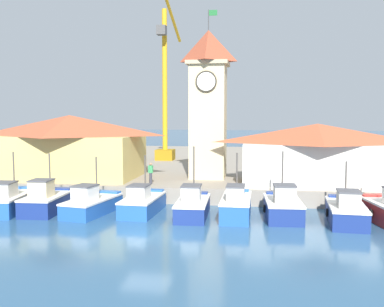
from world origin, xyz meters
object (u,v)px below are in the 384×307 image
(fishing_boat_center, at_px, (143,203))
(clock_tower, at_px, (208,100))
(fishing_boat_left_inner, at_px, (46,201))
(fishing_boat_right_outer, at_px, (283,206))
(warehouse_left, at_px, (70,146))
(fishing_boat_mid_right, at_px, (193,205))
(warehouse_right, at_px, (317,154))
(fishing_boat_far_right, at_px, (346,211))
(fishing_boat_mid_left, at_px, (92,204))
(dock_worker_along_quay, at_px, (151,173))
(dock_worker_near_tower, at_px, (253,176))
(fishing_boat_right_inner, at_px, (236,205))
(port_crane_near, at_px, (165,101))
(fishing_boat_left_outer, at_px, (10,201))

(fishing_boat_center, relative_size, clock_tower, 0.36)
(fishing_boat_left_inner, xyz_separation_m, fishing_boat_right_outer, (15.32, 0.60, -0.01))
(clock_tower, bearing_deg, warehouse_left, -173.84)
(fishing_boat_center, distance_m, warehouse_left, 11.46)
(fishing_boat_mid_right, bearing_deg, warehouse_right, 38.87)
(fishing_boat_far_right, relative_size, clock_tower, 0.37)
(fishing_boat_left_inner, xyz_separation_m, warehouse_left, (-1.86, 8.11, 3.05))
(fishing_boat_left_inner, relative_size, fishing_boat_mid_left, 0.90)
(fishing_boat_mid_right, relative_size, warehouse_right, 0.44)
(fishing_boat_right_outer, relative_size, dock_worker_along_quay, 2.89)
(dock_worker_near_tower, bearing_deg, fishing_boat_center, -148.91)
(fishing_boat_right_outer, bearing_deg, fishing_boat_mid_left, -177.10)
(fishing_boat_mid_left, bearing_deg, fishing_boat_right_outer, 2.90)
(fishing_boat_right_inner, xyz_separation_m, port_crane_near, (-9.27, 22.33, 7.18))
(fishing_boat_far_right, bearing_deg, dock_worker_along_quay, 157.86)
(fishing_boat_center, height_order, warehouse_left, warehouse_left)
(clock_tower, bearing_deg, warehouse_right, -15.74)
(port_crane_near, relative_size, dock_worker_near_tower, 11.58)
(fishing_boat_left_inner, bearing_deg, clock_tower, 44.17)
(dock_worker_along_quay, bearing_deg, fishing_boat_left_outer, -146.05)
(fishing_boat_left_outer, relative_size, fishing_boat_mid_right, 1.08)
(fishing_boat_right_outer, relative_size, clock_tower, 0.34)
(fishing_boat_far_right, xyz_separation_m, dock_worker_near_tower, (-5.62, 5.00, 1.30))
(fishing_boat_mid_right, distance_m, warehouse_right, 11.11)
(fishing_boat_right_outer, xyz_separation_m, clock_tower, (-5.70, 8.74, 6.82))
(fishing_boat_right_inner, height_order, warehouse_right, warehouse_right)
(warehouse_left, relative_size, dock_worker_along_quay, 7.22)
(fishing_boat_mid_right, bearing_deg, dock_worker_along_quay, 127.74)
(fishing_boat_left_inner, bearing_deg, fishing_boat_center, 6.50)
(fishing_boat_far_right, bearing_deg, fishing_boat_center, 176.59)
(fishing_boat_left_outer, xyz_separation_m, port_crane_near, (5.63, 23.02, 7.21))
(fishing_boat_left_outer, distance_m, warehouse_left, 8.85)
(fishing_boat_left_outer, xyz_separation_m, fishing_boat_left_inner, (2.48, 0.16, 0.03))
(fishing_boat_left_outer, xyz_separation_m, warehouse_right, (20.56, 7.12, 2.78))
(fishing_boat_mid_right, distance_m, clock_tower, 11.42)
(warehouse_right, bearing_deg, fishing_boat_left_inner, -158.95)
(fishing_boat_center, xyz_separation_m, fishing_boat_mid_right, (3.39, -0.51, 0.03))
(fishing_boat_mid_right, relative_size, fishing_boat_far_right, 0.98)
(fishing_boat_mid_left, relative_size, fishing_boat_far_right, 1.01)
(warehouse_left, xyz_separation_m, dock_worker_along_quay, (7.59, -2.74, -1.80))
(clock_tower, relative_size, warehouse_left, 1.17)
(fishing_boat_mid_right, height_order, dock_worker_near_tower, fishing_boat_mid_right)
(fishing_boat_left_inner, distance_m, warehouse_right, 19.57)
(fishing_boat_right_inner, bearing_deg, fishing_boat_mid_left, -176.69)
(fishing_boat_left_inner, relative_size, fishing_boat_center, 0.94)
(fishing_boat_center, relative_size, dock_worker_near_tower, 3.01)
(fishing_boat_right_inner, xyz_separation_m, dock_worker_near_tower, (0.94, 4.44, 1.25))
(port_crane_near, bearing_deg, fishing_boat_far_right, -55.33)
(fishing_boat_mid_right, height_order, warehouse_right, warehouse_right)
(fishing_boat_mid_right, relative_size, fishing_boat_right_outer, 1.06)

